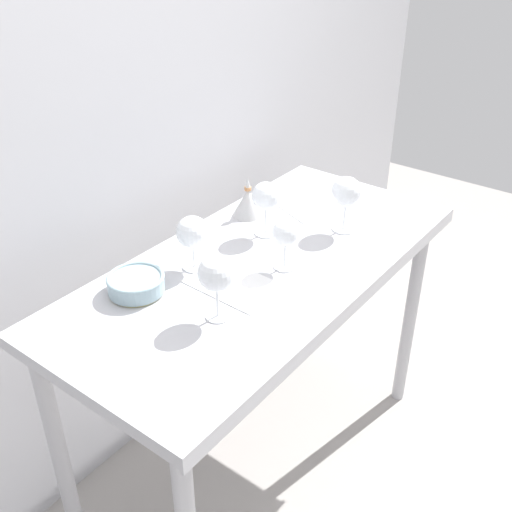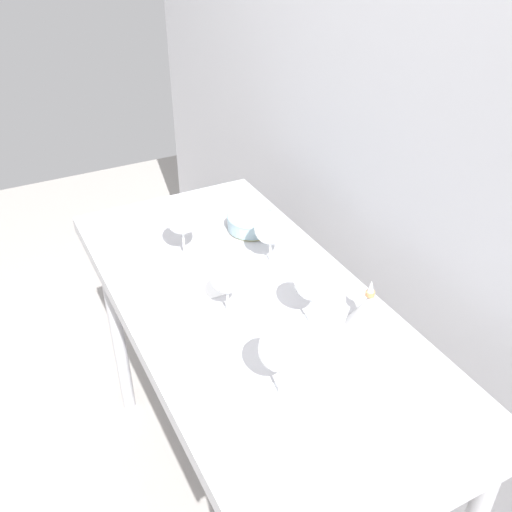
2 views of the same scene
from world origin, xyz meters
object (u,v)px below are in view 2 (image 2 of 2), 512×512
(decanter_funnel, at_px, (368,310))
(tasting_sheet_upper, at_px, (377,381))
(wine_glass_far_right, at_px, (312,283))
(wine_glass_near_left, at_px, (182,219))
(tasting_bowl, at_px, (252,222))
(wine_glass_near_center, at_px, (227,279))
(tasting_sheet_lower, at_px, (223,276))
(wine_glass_near_right, at_px, (281,351))
(wine_glass_far_left, at_px, (271,229))

(decanter_funnel, bearing_deg, tasting_sheet_upper, -29.15)
(wine_glass_far_right, xyz_separation_m, wine_glass_near_left, (-0.44, -0.17, 0.00))
(wine_glass_near_left, relative_size, tasting_bowl, 1.15)
(wine_glass_near_center, xyz_separation_m, tasting_sheet_lower, (-0.16, 0.06, -0.11))
(wine_glass_far_right, relative_size, tasting_bowl, 1.12)
(wine_glass_near_right, distance_m, wine_glass_near_center, 0.32)
(wine_glass_near_right, height_order, wine_glass_near_center, wine_glass_near_right)
(wine_glass_near_left, xyz_separation_m, decanter_funnel, (0.51, 0.30, -0.08))
(tasting_sheet_lower, relative_size, decanter_funnel, 1.84)
(wine_glass_near_left, height_order, tasting_bowl, wine_glass_near_left)
(wine_glass_far_right, xyz_separation_m, tasting_sheet_upper, (0.25, 0.03, -0.13))
(wine_glass_far_left, xyz_separation_m, decanter_funnel, (0.37, 0.08, -0.07))
(wine_glass_near_center, height_order, tasting_sheet_lower, wine_glass_near_center)
(wine_glass_near_left, relative_size, wine_glass_far_left, 1.10)
(tasting_sheet_lower, relative_size, tasting_bowl, 1.60)
(wine_glass_near_center, xyz_separation_m, wine_glass_near_left, (-0.31, -0.00, 0.02))
(wine_glass_near_right, height_order, wine_glass_near_left, wine_glass_near_right)
(wine_glass_far_left, distance_m, tasting_sheet_lower, 0.19)
(tasting_sheet_upper, bearing_deg, wine_glass_near_right, -85.82)
(wine_glass_near_center, distance_m, decanter_funnel, 0.37)
(wine_glass_far_right, distance_m, decanter_funnel, 0.17)
(wine_glass_far_right, relative_size, wine_glass_far_left, 1.08)
(wine_glass_near_center, relative_size, tasting_sheet_upper, 0.61)
(tasting_bowl, bearing_deg, wine_glass_near_center, -35.19)
(wine_glass_near_center, height_order, tasting_sheet_upper, wine_glass_near_center)
(tasting_bowl, bearing_deg, tasting_sheet_upper, -4.18)
(wine_glass_near_right, distance_m, decanter_funnel, 0.35)
(tasting_sheet_lower, distance_m, decanter_funnel, 0.44)
(wine_glass_near_left, bearing_deg, wine_glass_near_right, -1.67)
(wine_glass_far_right, height_order, tasting_sheet_upper, wine_glass_far_right)
(wine_glass_far_left, relative_size, tasting_sheet_upper, 0.65)
(wine_glass_near_right, bearing_deg, tasting_sheet_upper, 73.06)
(wine_glass_near_center, distance_m, tasting_sheet_lower, 0.21)
(wine_glass_near_left, bearing_deg, wine_glass_far_left, 56.15)
(tasting_bowl, height_order, decanter_funnel, decanter_funnel)
(wine_glass_far_right, bearing_deg, decanter_funnel, 61.64)
(tasting_sheet_upper, distance_m, decanter_funnel, 0.21)
(tasting_sheet_upper, xyz_separation_m, tasting_bowl, (-0.74, 0.05, 0.03))
(wine_glass_near_center, bearing_deg, tasting_sheet_lower, 159.72)
(tasting_sheet_upper, relative_size, tasting_bowl, 1.60)
(wine_glass_near_center, relative_size, wine_glass_far_right, 0.87)
(wine_glass_near_left, xyz_separation_m, tasting_sheet_lower, (0.14, 0.06, -0.13))
(tasting_sheet_upper, height_order, tasting_sheet_lower, same)
(wine_glass_near_right, distance_m, wine_glass_near_left, 0.62)
(tasting_sheet_upper, bearing_deg, wine_glass_far_left, -160.51)
(wine_glass_far_right, height_order, wine_glass_far_left, wine_glass_far_right)
(tasting_bowl, relative_size, decanter_funnel, 1.15)
(wine_glass_near_center, height_order, wine_glass_far_left, wine_glass_far_left)
(wine_glass_near_center, bearing_deg, wine_glass_near_left, -179.73)
(tasting_sheet_upper, bearing_deg, wine_glass_near_center, -131.18)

